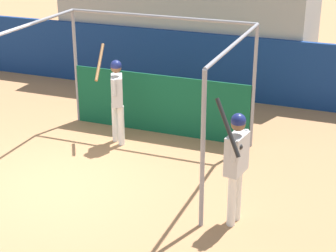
% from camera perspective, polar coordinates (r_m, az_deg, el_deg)
% --- Properties ---
extents(ground_plane, '(60.00, 60.00, 0.00)m').
position_cam_1_polar(ground_plane, '(10.08, -11.07, -5.72)').
color(ground_plane, '#A8754C').
extents(outfield_wall, '(24.00, 0.12, 1.60)m').
position_cam_1_polar(outfield_wall, '(14.34, 0.22, 6.57)').
color(outfield_wall, navy).
rests_on(outfield_wall, ground).
extents(bleacher_section, '(6.50, 3.20, 3.28)m').
position_cam_1_polar(bleacher_section, '(15.67, 2.46, 11.04)').
color(bleacher_section, '#9E9E99').
rests_on(bleacher_section, ground).
extents(batting_cage, '(4.01, 3.26, 2.51)m').
position_cam_1_polar(batting_cage, '(11.18, -1.82, 3.53)').
color(batting_cage, gray).
rests_on(batting_cage, ground).
extents(player_batter, '(0.74, 0.78, 1.93)m').
position_cam_1_polar(player_batter, '(11.17, -5.26, 3.28)').
color(player_batter, white).
rests_on(player_batter, ground).
extents(player_waiting, '(0.49, 0.80, 2.08)m').
position_cam_1_polar(player_waiting, '(8.33, 6.95, -3.28)').
color(player_waiting, white).
rests_on(player_waiting, ground).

